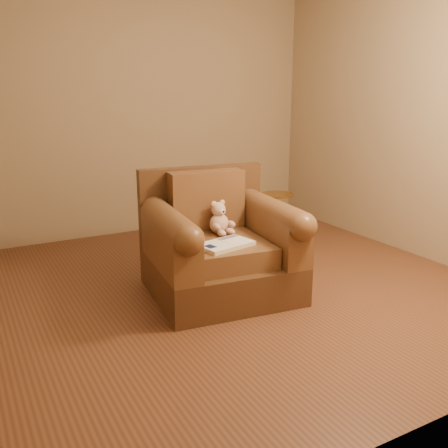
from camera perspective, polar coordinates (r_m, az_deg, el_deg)
floor at (r=4.20m, az=1.01°, el=-7.10°), size 4.00×4.00×0.00m
room at (r=3.89m, az=1.14°, el=16.97°), size 4.02×4.02×2.71m
armchair at (r=3.98m, az=-0.63°, el=-2.66°), size 1.18×1.13×0.97m
teddy_bear at (r=4.03m, az=-0.45°, el=0.37°), size 0.20×0.22×0.27m
guidebook at (r=3.71m, az=0.16°, el=-2.35°), size 0.44×0.32×0.03m
side_table at (r=5.38m, az=5.97°, el=0.98°), size 0.37×0.37×0.51m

